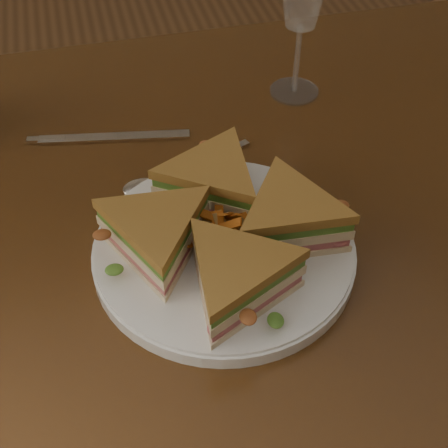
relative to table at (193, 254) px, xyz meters
name	(u,v)px	position (x,y,z in m)	size (l,w,h in m)	color
table	(193,254)	(0.00, 0.00, 0.00)	(1.20, 0.80, 0.75)	#321B0B
plate	(224,251)	(0.02, -0.10, 0.11)	(0.28, 0.28, 0.02)	white
sandwich_wedges	(224,227)	(0.02, -0.10, 0.14)	(0.29, 0.29, 0.06)	beige
crisps_mound	(224,230)	(0.02, -0.10, 0.14)	(0.09, 0.09, 0.05)	#CD631A
spoon	(158,181)	(-0.03, 0.04, 0.10)	(0.17, 0.08, 0.01)	silver
knife	(103,138)	(-0.09, 0.14, 0.10)	(0.21, 0.05, 0.00)	silver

